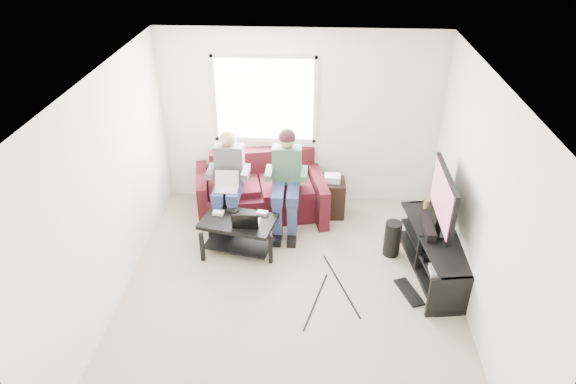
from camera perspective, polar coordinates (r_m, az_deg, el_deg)
The scene contains 26 objects.
floor at distance 6.23m, azimuth 0.31°, elevation -11.31°, with size 4.50×4.50×0.00m, color tan.
ceiling at distance 4.89m, azimuth 0.40°, elevation 11.99°, with size 4.50×4.50×0.00m, color white.
wall_back at distance 7.45m, azimuth 1.31°, elevation 8.04°, with size 4.50×4.50×0.00m, color white.
wall_front at distance 3.73m, azimuth -1.66°, elevation -19.56°, with size 4.50×4.50×0.00m, color white.
wall_left at distance 5.88m, azimuth -19.49°, elevation -0.41°, with size 4.50×4.50×0.00m, color white.
wall_right at distance 5.72m, azimuth 20.81°, elevation -1.65°, with size 4.50×4.50×0.00m, color white.
window at distance 7.36m, azimuth -2.63°, elevation 10.23°, with size 1.48×0.04×1.28m.
sofa at distance 7.54m, azimuth -3.06°, elevation -0.04°, with size 2.03×1.18×0.87m.
person_left at distance 7.10m, azimuth -6.65°, elevation 1.66°, with size 0.40×0.70×1.36m.
person_right at distance 6.99m, azimuth -0.18°, elevation 2.00°, with size 0.40×0.71×1.41m.
laptop_silver at distance 6.93m, azimuth -6.91°, elevation 0.73°, with size 0.32×0.22×0.24m, color silver, non-canonical shape.
coffee_table at distance 6.74m, azimuth -5.51°, elevation -3.97°, with size 1.04×0.76×0.47m.
laptop_black at distance 6.53m, azimuth -4.68°, elevation -2.66°, with size 0.34×0.24×0.24m, color black, non-canonical shape.
controller_a at distance 6.81m, azimuth -7.76°, elevation -2.31°, with size 0.14×0.09×0.04m, color silver.
controller_b at distance 6.83m, azimuth -6.19°, elevation -2.09°, with size 0.14×0.09×0.04m, color black.
controller_c at distance 6.75m, azimuth -2.87°, elevation -2.35°, with size 0.14×0.09×0.04m, color gray.
tv_stand at distance 6.67m, azimuth 16.07°, elevation -6.78°, with size 0.71×1.69×0.54m.
tv at distance 6.34m, azimuth 16.85°, elevation -0.76°, with size 0.12×1.10×0.81m.
soundbar at distance 6.53m, azimuth 15.31°, elevation -3.80°, with size 0.12×0.50×0.10m, color black.
drink_cup at distance 6.97m, azimuth 15.15°, elevation -1.28°, with size 0.08×0.08×0.12m, color #9B7642.
console_white at distance 6.32m, azimuth 16.82°, elevation -8.44°, with size 0.30×0.22×0.06m, color silver.
console_grey at distance 6.86m, azimuth 15.71°, elevation -4.70°, with size 0.34×0.26×0.08m, color gray.
console_black at distance 6.59m, azimuth 16.24°, elevation -6.49°, with size 0.38×0.30×0.07m, color black.
subwoofer at distance 6.83m, azimuth 11.52°, elevation -5.10°, with size 0.21×0.21×0.49m, color black.
keyboard_floor at distance 6.40m, azimuth 13.29°, elevation -10.77°, with size 0.16×0.49×0.03m, color black.
end_table at distance 7.50m, azimuth 4.85°, elevation -0.55°, with size 0.37×0.37×0.65m.
Camera 1 is at (0.24, -4.62, 4.17)m, focal length 32.00 mm.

